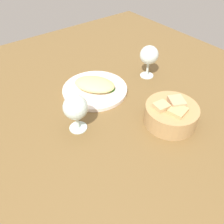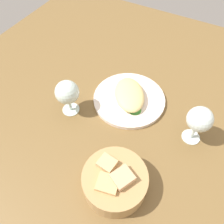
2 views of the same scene
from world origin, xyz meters
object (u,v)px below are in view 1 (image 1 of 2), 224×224
(wine_glass_near, at_px, (76,108))
(bread_basket, at_px, (171,114))
(wine_glass_far, at_px, (149,56))
(plate, at_px, (95,90))

(wine_glass_near, bearing_deg, bread_basket, 57.73)
(wine_glass_far, bearing_deg, plate, -100.51)
(plate, xyz_separation_m, wine_glass_near, (0.13, -0.16, 0.08))
(plate, height_order, wine_glass_near, wine_glass_near)
(wine_glass_near, height_order, wine_glass_far, wine_glass_far)
(wine_glass_near, distance_m, wine_glass_far, 0.40)
(wine_glass_far, bearing_deg, bread_basket, -28.69)
(bread_basket, bearing_deg, wine_glass_near, -122.27)
(wine_glass_near, relative_size, wine_glass_far, 0.95)
(plate, distance_m, bread_basket, 0.31)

